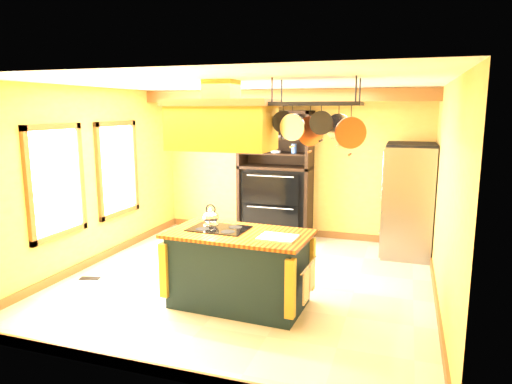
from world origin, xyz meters
The scene contains 15 objects.
floor centered at (0.00, 0.00, 0.00)m, with size 5.00×5.00×0.00m, color beige.
ceiling centered at (0.00, 0.00, 2.70)m, with size 5.00×5.00×0.00m, color white.
wall_back centered at (0.00, 2.50, 1.35)m, with size 5.00×0.02×2.70m, color #E9B055.
wall_front centered at (0.00, -2.50, 1.35)m, with size 5.00×0.02×2.70m, color #E9B055.
wall_left centered at (-2.50, 0.00, 1.35)m, with size 0.02×5.00×2.70m, color #E9B055.
wall_right centered at (2.50, 0.00, 1.35)m, with size 0.02×5.00×2.70m, color #E9B055.
ceiling_beam centered at (0.00, 1.70, 2.59)m, with size 5.00×0.15×0.20m, color brown.
window_near centered at (-2.47, -0.80, 1.40)m, with size 0.06×1.06×1.56m.
window_far centered at (-2.47, 0.60, 1.40)m, with size 0.06×1.06×1.56m.
kitchen_island centered at (0.18, -0.81, 0.47)m, with size 1.74×1.03×1.11m.
range_hood centered at (-0.02, -0.81, 2.22)m, with size 1.26×0.71×0.80m.
pot_rack centered at (1.09, -0.81, 2.30)m, with size 1.07×0.49×0.74m.
refrigerator centered at (2.09, 1.90, 0.87)m, with size 0.78×0.92×1.80m.
hutch centered at (-0.23, 2.25, 0.90)m, with size 1.33×0.60×2.35m.
floor_register centered at (-2.14, -0.67, 0.01)m, with size 0.28×0.12×0.01m, color black.
Camera 1 is at (2.04, -5.76, 2.37)m, focal length 32.00 mm.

